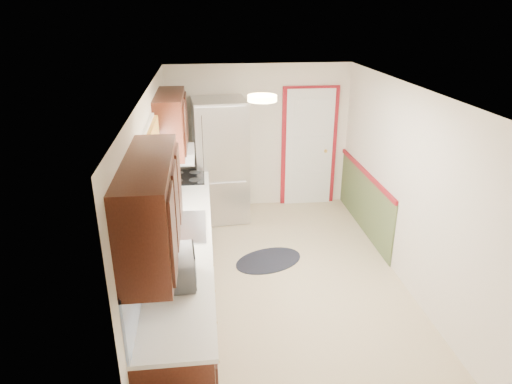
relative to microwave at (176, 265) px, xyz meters
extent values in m
cube|color=#C9B78E|center=(1.20, 1.27, -1.11)|extent=(3.20, 5.20, 0.12)
cube|color=white|center=(1.20, 1.27, 1.29)|extent=(3.20, 5.20, 0.12)
cube|color=white|center=(1.20, 3.77, 0.09)|extent=(3.20, 0.10, 2.40)
cube|color=white|center=(1.20, -1.23, 0.09)|extent=(3.20, 0.10, 2.40)
cube|color=white|center=(-0.30, 1.27, 0.09)|extent=(0.10, 5.20, 2.40)
cube|color=white|center=(2.70, 1.27, 0.09)|extent=(0.10, 5.20, 2.40)
cube|color=#37150C|center=(0.00, 0.97, -0.66)|extent=(0.60, 4.00, 0.90)
cube|color=white|center=(0.01, 0.97, -0.19)|extent=(0.63, 4.00, 0.04)
cube|color=#6296EF|center=(-0.29, 0.97, 0.11)|extent=(0.02, 4.00, 0.55)
cube|color=#37150C|center=(-0.12, -0.33, 0.72)|extent=(0.35, 1.40, 0.75)
cube|color=#37150C|center=(-0.12, 2.37, 0.72)|extent=(0.35, 1.20, 0.75)
cube|color=white|center=(-0.29, 1.07, 0.51)|extent=(0.02, 1.00, 0.90)
cube|color=orange|center=(-0.24, 1.07, 0.86)|extent=(0.05, 1.12, 0.24)
cube|color=#B7B7BC|center=(0.01, 1.07, -0.16)|extent=(0.52, 0.82, 0.02)
cube|color=white|center=(-0.07, 2.42, 0.27)|extent=(0.45, 0.60, 0.15)
cube|color=maroon|center=(2.05, 3.74, -0.11)|extent=(0.94, 0.05, 2.08)
cube|color=white|center=(2.05, 3.72, -0.11)|extent=(0.80, 0.04, 2.00)
cube|color=#485731|center=(2.69, 2.62, -0.66)|extent=(0.02, 2.30, 0.90)
cube|color=maroon|center=(2.67, 2.62, -0.19)|extent=(0.04, 2.30, 0.06)
cylinder|color=#FFD88C|center=(0.90, 1.07, 1.25)|extent=(0.30, 0.30, 0.06)
imported|color=white|center=(0.00, 0.00, 0.00)|extent=(0.31, 0.51, 0.34)
cube|color=#B7B7BC|center=(0.54, 3.32, -0.14)|extent=(0.86, 0.81, 1.94)
cylinder|color=black|center=(0.27, 2.90, -0.24)|extent=(0.02, 0.02, 1.36)
ellipsoid|color=black|center=(1.10, 1.81, -1.10)|extent=(1.12, 0.94, 0.01)
cube|color=black|center=(0.01, 2.67, -0.16)|extent=(0.52, 0.63, 0.02)
camera|label=1|loc=(0.30, -3.55, 2.12)|focal=32.00mm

